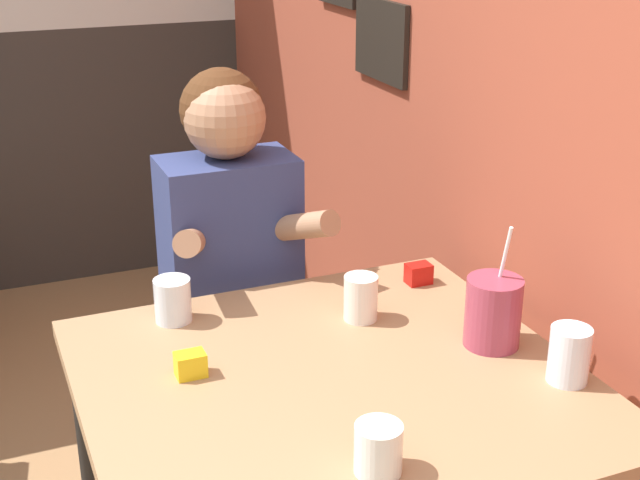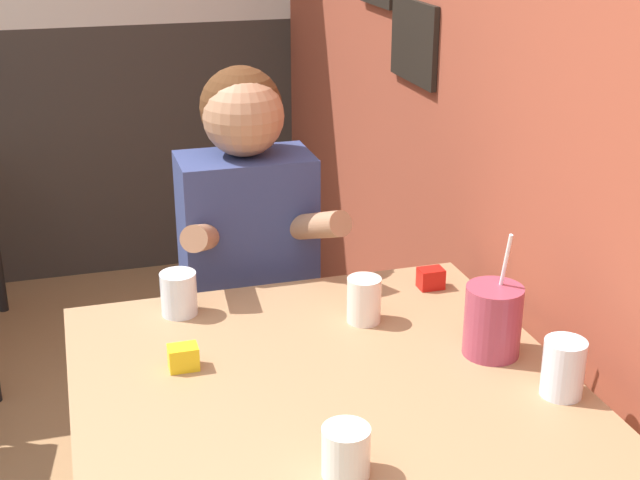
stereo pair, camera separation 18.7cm
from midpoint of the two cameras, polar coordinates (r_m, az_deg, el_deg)
main_table at (r=1.82m, az=-2.17°, el=-10.53°), size 0.97×0.94×0.73m
person_seated at (r=2.37m, az=-7.94°, el=-3.21°), size 0.42×0.41×1.23m
cocktail_pitcher at (r=1.89m, az=8.27°, el=-4.65°), size 0.12×0.12×0.27m
glass_near_pitcher at (r=1.79m, az=12.81°, el=-7.26°), size 0.08×0.08×0.11m
glass_center at (r=1.51m, az=0.13°, el=-13.32°), size 0.08×0.08×0.09m
glass_far_side at (r=1.99m, az=-0.05°, el=-3.78°), size 0.08×0.08×0.10m
glass_by_brick at (r=2.03m, az=-12.03°, el=-3.85°), size 0.08×0.08×0.10m
condiment_ketchup at (r=2.19m, az=3.91°, el=-2.22°), size 0.06×0.04×0.05m
condiment_mustard at (r=1.82m, az=-11.25°, el=-7.91°), size 0.06×0.04×0.05m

